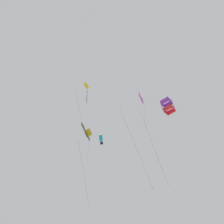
{
  "coord_description": "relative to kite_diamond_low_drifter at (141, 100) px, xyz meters",
  "views": [
    {
      "loc": [
        -22.06,
        -17.88,
        8.08
      ],
      "look_at": [
        4.44,
        -0.18,
        24.07
      ],
      "focal_mm": 50.0,
      "sensor_mm": 36.0,
      "label": 1
    }
  ],
  "objects": [
    {
      "name": "kite_diamond_low_drifter",
      "position": [
        0.0,
        0.0,
        0.0
      ],
      "size": [
        3.16,
        2.43,
        9.09
      ],
      "rotation": [
        0.35,
        0.0,
        3.6
      ],
      "color": "#DB2D93"
    },
    {
      "name": "kite_fish_far_centre",
      "position": [
        6.15,
        9.12,
        0.07
      ],
      "size": [
        0.89,
        0.78,
        1.41
      ],
      "rotation": [
        0.15,
        0.0,
        3.57
      ],
      "color": "#1EB2C6"
    },
    {
      "name": "kite_box_highest",
      "position": [
        1.25,
        -2.16,
        -0.82
      ],
      "size": [
        3.97,
        2.7,
        7.75
      ],
      "rotation": [
        0.26,
        0.0,
        3.11
      ],
      "color": "purple"
    },
    {
      "name": "kite_delta_mid_left",
      "position": [
        2.94,
        8.94,
        -0.2
      ],
      "size": [
        3.15,
        1.99,
        9.34
      ],
      "rotation": [
        0.39,
        0.0,
        3.56
      ],
      "color": "black"
    },
    {
      "name": "kite_diamond_near_left",
      "position": [
        5.42,
        11.29,
        7.96
      ],
      "size": [
        2.51,
        1.4,
        6.82
      ],
      "rotation": [
        0.27,
        0.0,
        3.32
      ],
      "color": "yellow"
    }
  ]
}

